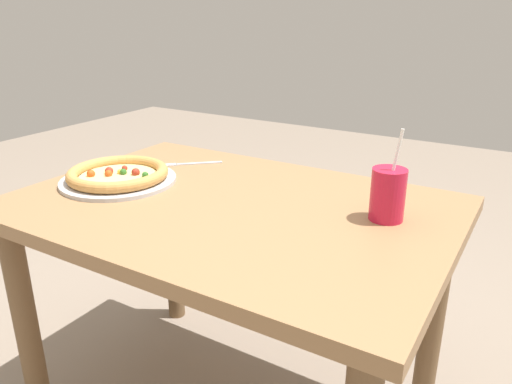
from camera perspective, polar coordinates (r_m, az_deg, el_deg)
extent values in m
cube|color=#936D47|center=(1.39, -3.05, -1.99)|extent=(1.21, 0.84, 0.04)
cylinder|color=brown|center=(1.71, -24.98, -13.78)|extent=(0.07, 0.07, 0.71)
cylinder|color=brown|center=(2.09, -9.61, -5.60)|extent=(0.07, 0.07, 0.71)
cylinder|color=brown|center=(1.68, 19.73, -13.53)|extent=(0.07, 0.07, 0.71)
cylinder|color=#B7B7BC|center=(1.60, -15.57, 1.31)|extent=(0.36, 0.36, 0.01)
cylinder|color=#E5CC7F|center=(1.60, -15.60, 1.68)|extent=(0.24, 0.24, 0.01)
torus|color=#C68C47|center=(1.60, -15.64, 2.11)|extent=(0.31, 0.31, 0.04)
sphere|color=maroon|center=(1.62, -16.59, 2.33)|extent=(0.03, 0.03, 0.03)
sphere|color=gold|center=(1.62, -15.40, 2.25)|extent=(0.02, 0.02, 0.02)
sphere|color=#2D6623|center=(1.61, -15.06, 2.24)|extent=(0.02, 0.02, 0.02)
sphere|color=#2D6623|center=(1.57, -12.59, 1.98)|extent=(0.02, 0.02, 0.02)
sphere|color=maroon|center=(1.59, -13.62, 2.27)|extent=(0.03, 0.03, 0.03)
sphere|color=maroon|center=(1.65, -14.92, 2.68)|extent=(0.02, 0.02, 0.02)
sphere|color=#BF4C19|center=(1.60, -16.64, 2.05)|extent=(0.02, 0.02, 0.02)
sphere|color=#BF4C19|center=(1.62, -18.51, 2.01)|extent=(0.03, 0.03, 0.03)
cylinder|color=red|center=(1.30, 14.96, -0.29)|extent=(0.09, 0.09, 0.14)
cylinder|color=white|center=(1.26, 15.99, 4.31)|extent=(0.02, 0.02, 0.12)
cube|color=silver|center=(1.74, -6.56, 3.32)|extent=(0.13, 0.12, 0.00)
cube|color=silver|center=(1.74, -9.84, 3.11)|extent=(0.05, 0.05, 0.00)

